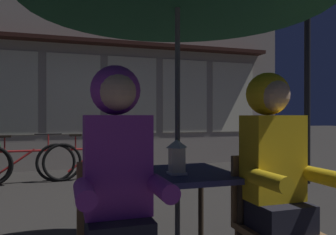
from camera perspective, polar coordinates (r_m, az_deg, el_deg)
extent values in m
cube|color=navy|center=(2.29, 1.66, -9.89)|extent=(0.72, 0.72, 0.04)
cylinder|color=#2D2319|center=(2.60, -7.52, -17.10)|extent=(0.04, 0.04, 0.70)
cylinder|color=#2D2319|center=(2.77, 5.73, -15.98)|extent=(0.04, 0.04, 0.70)
cylinder|color=#4C4C51|center=(2.26, 1.66, 0.23)|extent=(0.04, 0.04, 2.25)
cube|color=white|center=(2.20, 1.53, -9.63)|extent=(0.11, 0.11, 0.02)
cube|color=white|center=(2.19, 1.53, -7.36)|extent=(0.09, 0.09, 0.16)
pyramid|color=white|center=(2.18, 1.53, -4.55)|extent=(0.11, 0.11, 0.06)
cube|color=olive|center=(1.95, -9.53, -13.57)|extent=(0.40, 0.03, 0.42)
cube|color=olive|center=(2.20, 18.30, -18.17)|extent=(0.40, 0.40, 0.04)
cube|color=olive|center=(2.29, 15.52, -11.49)|extent=(0.40, 0.03, 0.42)
cube|color=black|center=(1.81, -8.64, -18.95)|extent=(0.32, 0.36, 0.16)
cube|color=purple|center=(1.77, -8.85, -8.05)|extent=(0.34, 0.22, 0.52)
cylinder|color=purple|center=(1.61, -1.12, -12.11)|extent=(0.09, 0.30, 0.09)
cylinder|color=purple|center=(1.55, -14.30, -12.62)|extent=(0.09, 0.30, 0.09)
sphere|color=tan|center=(1.75, -8.86, 4.49)|extent=(0.21, 0.21, 0.21)
sphere|color=purple|center=(1.80, -9.10, 4.69)|extent=(0.27, 0.27, 0.27)
cube|color=black|center=(2.17, 18.30, -15.67)|extent=(0.32, 0.36, 0.16)
cube|color=yellow|center=(2.14, 17.68, -6.63)|extent=(0.34, 0.22, 0.52)
cylinder|color=yellow|center=(2.09, 25.30, -9.26)|extent=(0.09, 0.30, 0.09)
cylinder|color=yellow|center=(1.87, 17.08, -10.40)|extent=(0.09, 0.30, 0.09)
sphere|color=tan|center=(2.13, 17.69, 3.73)|extent=(0.21, 0.21, 0.21)
sphere|color=yellow|center=(2.17, 16.92, 3.93)|extent=(0.27, 0.27, 0.27)
cube|color=#9E9389|center=(7.79, -16.09, 14.89)|extent=(10.00, 0.60, 6.20)
cube|color=#EAE5C6|center=(7.31, -25.93, 3.91)|extent=(1.10, 0.02, 1.70)
cube|color=#EAE5C6|center=(7.24, -16.01, 3.96)|extent=(1.10, 0.02, 1.70)
cube|color=#EAE5C6|center=(7.38, -6.19, 3.89)|extent=(1.10, 0.02, 1.70)
cube|color=#EAE5C6|center=(7.74, 2.99, 3.72)|extent=(1.10, 0.02, 1.70)
cube|color=#EAE5C6|center=(8.27, 11.18, 3.49)|extent=(1.10, 0.02, 1.70)
cube|color=#331914|center=(7.26, -15.98, 12.74)|extent=(9.00, 0.36, 0.08)
cylinder|color=black|center=(6.01, 23.03, 6.64)|extent=(0.10, 0.10, 3.60)
torus|color=black|center=(6.01, -18.89, -7.40)|extent=(0.66, 0.07, 0.66)
cylinder|color=maroon|center=(6.01, -23.78, -5.35)|extent=(0.84, 0.06, 0.04)
cylinder|color=maroon|center=(6.04, -24.95, -7.06)|extent=(0.61, 0.05, 0.44)
cylinder|color=maroon|center=(6.03, -26.50, -4.20)|extent=(0.02, 0.02, 0.24)
cube|color=black|center=(6.02, -26.50, -2.96)|extent=(0.20, 0.09, 0.04)
cylinder|color=maroon|center=(5.98, -20.07, -4.03)|extent=(0.02, 0.02, 0.28)
cylinder|color=black|center=(5.97, -20.07, -2.69)|extent=(0.44, 0.04, 0.02)
torus|color=black|center=(6.16, -8.32, -7.21)|extent=(0.66, 0.10, 0.66)
torus|color=black|center=(6.01, -17.90, -7.41)|extent=(0.66, 0.10, 0.66)
cylinder|color=maroon|center=(6.04, -13.05, -5.31)|extent=(0.84, 0.10, 0.04)
cylinder|color=maroon|center=(6.04, -14.20, -7.04)|extent=(0.61, 0.08, 0.44)
cylinder|color=maroon|center=(5.99, -15.75, -4.21)|extent=(0.02, 0.02, 0.24)
cube|color=black|center=(5.98, -15.75, -2.97)|extent=(0.21, 0.09, 0.04)
cylinder|color=maroon|center=(6.10, -9.44, -3.94)|extent=(0.02, 0.02, 0.28)
cylinder|color=black|center=(6.09, -9.44, -2.62)|extent=(0.44, 0.06, 0.02)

